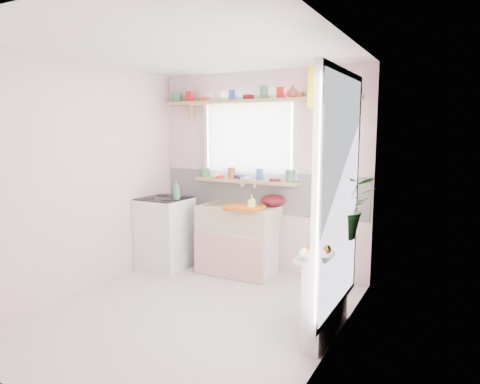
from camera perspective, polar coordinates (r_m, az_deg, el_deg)
The scene contains 19 objects.
room at distance 4.46m, azimuth 6.38°, elevation 3.06°, with size 3.20×3.20×3.20m.
sink_unit at distance 5.35m, azimuth -0.19°, elevation -6.27°, with size 0.95×0.65×1.11m.
cooker at distance 5.65m, azimuth -9.94°, elevation -5.32°, with size 0.58×0.58×0.93m.
radiator_ledge at distance 3.86m, azimuth 11.47°, elevation -12.71°, with size 0.22×0.95×0.78m.
windowsill at distance 5.38m, azimuth 0.74°, elevation 1.49°, with size 1.40×0.22×0.04m, color tan.
pine_shelf at distance 5.28m, azimuth 2.19°, elevation 12.01°, with size 2.52×0.24×0.04m, color tan.
shelf_crockery at distance 5.31m, azimuth 1.77°, elevation 12.80°, with size 2.47×0.11×0.12m.
sill_crockery at distance 5.38m, azimuth 0.58°, elevation 2.29°, with size 1.35×0.11×0.12m.
dish_tray at distance 5.00m, azimuth 0.56°, elevation -2.12°, with size 0.42×0.32×0.04m, color #CF5B12.
colander at distance 5.27m, azimuth 4.47°, elevation -1.07°, with size 0.32×0.32×0.14m, color maroon.
jade_plant at distance 4.05m, azimuth 13.78°, elevation -1.90°, with size 0.53×0.46×0.59m, color #2F5E25.
fruit_bowl at distance 3.36m, azimuth 10.22°, elevation -8.47°, with size 0.27×0.27×0.07m, color silver.
herb_pot at distance 3.34m, azimuth 10.24°, elevation -7.49°, with size 0.10×0.07×0.19m, color #366628.
soap_bottle_sink at distance 4.95m, azimuth 1.58°, elevation -1.41°, with size 0.08×0.08×0.18m, color #F3FE70.
sill_cup at distance 5.55m, azimuth -3.34°, elevation 2.36°, with size 0.12×0.12×0.09m, color white.
sill_bowl at distance 5.47m, azimuth 0.15°, elevation 2.10°, with size 0.18×0.18×0.06m, color #384EB6.
shelf_vase at distance 5.04m, azimuth 7.03°, elevation 13.18°, with size 0.14×0.14×0.14m, color #AB4634.
cooker_bottle at distance 5.38m, azimuth -8.49°, elevation 0.27°, with size 0.09×0.09×0.24m, color #438652.
fruit at distance 3.35m, azimuth 10.37°, elevation -7.49°, with size 0.20×0.14×0.10m.
Camera 1 is at (2.30, -3.27, 1.76)m, focal length 32.00 mm.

